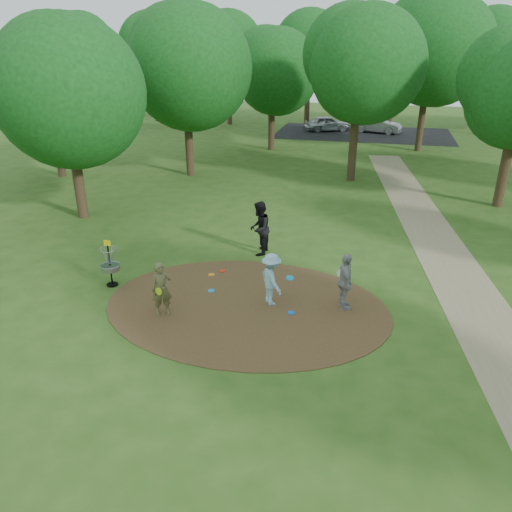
# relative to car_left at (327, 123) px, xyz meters

# --- Properties ---
(ground) EXTENTS (100.00, 100.00, 0.00)m
(ground) POSITION_rel_car_left_xyz_m (1.03, -30.45, -0.63)
(ground) COLOR #2D5119
(ground) RESTS_ON ground
(dirt_clearing) EXTENTS (8.40, 8.40, 0.02)m
(dirt_clearing) POSITION_rel_car_left_xyz_m (1.03, -30.45, -0.62)
(dirt_clearing) COLOR #47301C
(dirt_clearing) RESTS_ON ground
(footpath) EXTENTS (7.55, 39.89, 0.01)m
(footpath) POSITION_rel_car_left_xyz_m (7.53, -28.45, -0.62)
(footpath) COLOR #8C7A5B
(footpath) RESTS_ON ground
(parking_lot) EXTENTS (14.00, 8.00, 0.01)m
(parking_lot) POSITION_rel_car_left_xyz_m (3.03, -0.45, -0.62)
(parking_lot) COLOR black
(parking_lot) RESTS_ON ground
(player_observer_with_disc) EXTENTS (0.69, 0.62, 1.58)m
(player_observer_with_disc) POSITION_rel_car_left_xyz_m (-1.15, -31.45, 0.16)
(player_observer_with_disc) COLOR brown
(player_observer_with_disc) RESTS_ON ground
(player_throwing_with_disc) EXTENTS (1.24, 1.18, 1.59)m
(player_throwing_with_disc) POSITION_rel_car_left_xyz_m (1.71, -30.12, 0.17)
(player_throwing_with_disc) COLOR #91C2D9
(player_throwing_with_disc) RESTS_ON ground
(player_walking_with_disc) EXTENTS (0.76, 0.97, 1.97)m
(player_walking_with_disc) POSITION_rel_car_left_xyz_m (0.50, -26.58, 0.36)
(player_walking_with_disc) COLOR black
(player_walking_with_disc) RESTS_ON ground
(player_waiting_with_disc) EXTENTS (0.70, 1.09, 1.72)m
(player_waiting_with_disc) POSITION_rel_car_left_xyz_m (3.81, -29.90, 0.23)
(player_waiting_with_disc) COLOR #99999B
(player_waiting_with_disc) RESTS_ON ground
(disc_ground_cyan) EXTENTS (0.22, 0.22, 0.02)m
(disc_ground_cyan) POSITION_rel_car_left_xyz_m (-0.26, -29.82, -0.60)
(disc_ground_cyan) COLOR #1B8FDA
(disc_ground_cyan) RESTS_ON dirt_clearing
(disc_ground_blue) EXTENTS (0.22, 0.22, 0.02)m
(disc_ground_blue) POSITION_rel_car_left_xyz_m (2.40, -30.57, -0.60)
(disc_ground_blue) COLOR blue
(disc_ground_blue) RESTS_ON dirt_clearing
(disc_ground_red) EXTENTS (0.22, 0.22, 0.02)m
(disc_ground_red) POSITION_rel_car_left_xyz_m (-0.35, -28.39, -0.60)
(disc_ground_red) COLOR red
(disc_ground_red) RESTS_ON dirt_clearing
(car_left) EXTENTS (3.96, 2.79, 1.25)m
(car_left) POSITION_rel_car_left_xyz_m (0.00, 0.00, 0.00)
(car_left) COLOR #B1B5B9
(car_left) RESTS_ON ground
(car_right) EXTENTS (4.06, 2.12, 1.27)m
(car_right) POSITION_rel_car_left_xyz_m (4.09, 0.09, 0.01)
(car_right) COLOR #94959B
(car_right) RESTS_ON ground
(disc_ground_orange) EXTENTS (0.22, 0.22, 0.02)m
(disc_ground_orange) POSITION_rel_car_left_xyz_m (-0.62, -28.74, -0.60)
(disc_ground_orange) COLOR orange
(disc_ground_orange) RESTS_ON dirt_clearing
(disc_golf_basket) EXTENTS (0.63, 0.63, 1.54)m
(disc_golf_basket) POSITION_rel_car_left_xyz_m (-3.47, -30.15, 0.25)
(disc_golf_basket) COLOR black
(disc_golf_basket) RESTS_ON ground
(tree_ring) EXTENTS (37.18, 46.27, 9.84)m
(tree_ring) POSITION_rel_car_left_xyz_m (2.80, -21.01, 4.76)
(tree_ring) COLOR #332316
(tree_ring) RESTS_ON ground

